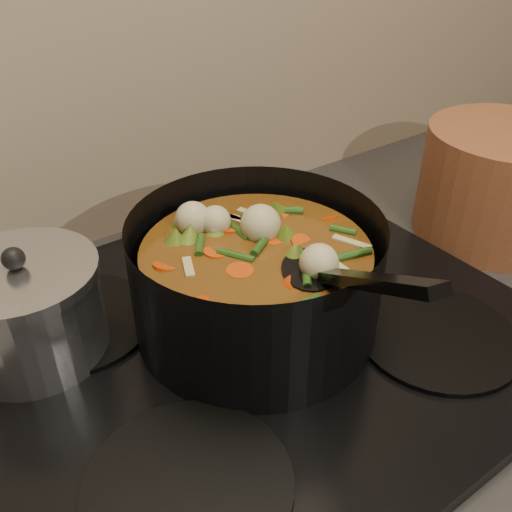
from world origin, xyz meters
TOP-DOWN VIEW (x-y plane):
  - stovetop at (0.00, 1.93)m, footprint 0.62×0.54m
  - stockpot at (0.01, 1.94)m, footprint 0.36×0.42m
  - saucepan at (-0.21, 2.04)m, footprint 0.16×0.16m
  - terracotta_crock at (0.44, 1.93)m, footprint 0.27×0.27m

SIDE VIEW (x-z plane):
  - stovetop at x=0.00m, z-range 0.91..0.93m
  - saucepan at x=-0.21m, z-range 0.92..1.05m
  - terracotta_crock at x=0.44m, z-range 0.91..1.07m
  - stockpot at x=0.01m, z-range 0.89..1.09m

